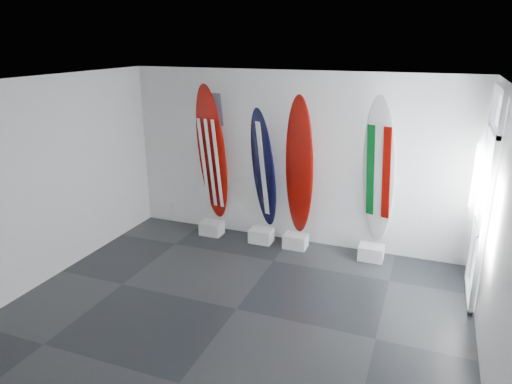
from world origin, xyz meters
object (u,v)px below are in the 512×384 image
at_px(surfboard_usa, 212,155).
at_px(surfboard_italy, 379,172).
at_px(surfboard_swiss, 299,166).
at_px(surfboard_navy, 264,169).

distance_m(surfboard_usa, surfboard_italy, 2.92).
distance_m(surfboard_usa, surfboard_swiss, 1.63).
relative_size(surfboard_swiss, surfboard_italy, 0.97).
xyz_separation_m(surfboard_navy, surfboard_italy, (1.94, 0.00, 0.15)).
bearing_deg(surfboard_usa, surfboard_swiss, 7.04).
bearing_deg(surfboard_italy, surfboard_usa, -161.13).
bearing_deg(surfboard_swiss, surfboard_italy, 15.70).
distance_m(surfboard_navy, surfboard_swiss, 0.65).
bearing_deg(surfboard_navy, surfboard_usa, -159.71).
distance_m(surfboard_navy, surfboard_italy, 1.94).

